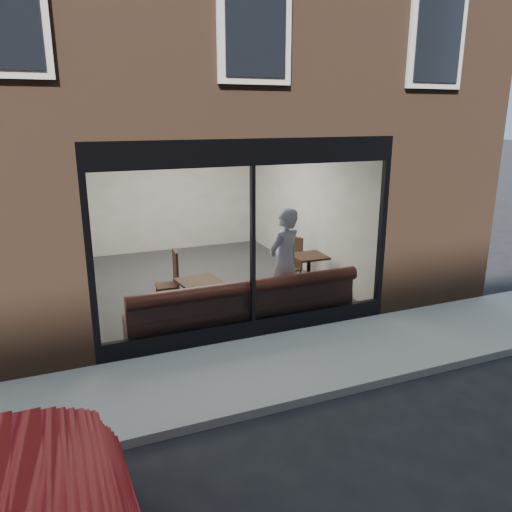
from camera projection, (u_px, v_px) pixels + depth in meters
name	position (u px, v px, depth m)	size (l,w,h in m)	color
ground	(313.00, 399.00, 6.44)	(120.00, 120.00, 0.00)	black
sidewalk_near	(280.00, 364.00, 7.32)	(40.00, 2.00, 0.01)	gray
kerb_near	(315.00, 397.00, 6.38)	(40.00, 0.10, 0.12)	gray
host_building_pier_left	(10.00, 200.00, 11.72)	(2.50, 12.00, 3.20)	brown
host_building_pier_right	(295.00, 184.00, 14.49)	(2.50, 12.00, 3.20)	brown
host_building_backfill	(146.00, 178.00, 15.77)	(5.00, 6.00, 3.20)	brown
cafe_floor	(202.00, 282.00, 10.87)	(6.00, 6.00, 0.00)	#2D2D30
cafe_ceiling	(197.00, 133.00, 10.00)	(6.00, 6.00, 0.00)	white
cafe_wall_back	(167.00, 191.00, 13.09)	(5.00, 5.00, 0.00)	beige
cafe_wall_left	(74.00, 220.00, 9.52)	(6.00, 6.00, 0.00)	beige
cafe_wall_right	(305.00, 203.00, 11.36)	(6.00, 6.00, 0.00)	beige
storefront_kick	(253.00, 328.00, 8.22)	(5.00, 0.10, 0.30)	black
storefront_header	(253.00, 152.00, 7.44)	(5.00, 0.10, 0.40)	black
storefront_mullion	(253.00, 246.00, 7.83)	(0.06, 0.10, 2.50)	black
storefront_glass	(253.00, 246.00, 7.81)	(4.80, 4.80, 0.00)	white
banquette	(244.00, 315.00, 8.55)	(4.00, 0.55, 0.45)	#3A1915
person	(284.00, 263.00, 8.88)	(0.72, 0.48, 1.98)	#ACBAE1
cafe_table_left	(199.00, 282.00, 8.67)	(0.69, 0.69, 0.04)	#301C13
cafe_table_right	(309.00, 256.00, 10.22)	(0.66, 0.66, 0.04)	#301C13
cafe_chair_left	(167.00, 286.00, 9.97)	(0.43, 0.43, 0.04)	#301C13
cafe_chair_right	(289.00, 269.00, 11.04)	(0.42, 0.42, 0.04)	#301C13
wall_poster	(80.00, 236.00, 8.64)	(0.02, 0.62, 0.82)	white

